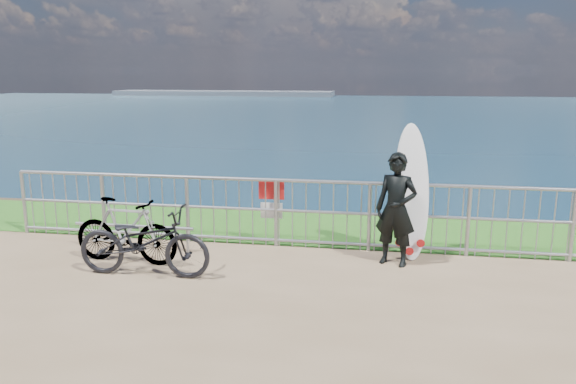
% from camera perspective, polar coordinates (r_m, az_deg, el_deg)
% --- Properties ---
extents(grass_strip, '(120.00, 120.00, 0.00)m').
position_cam_1_polar(grass_strip, '(10.20, 2.73, -3.73)').
color(grass_strip, '#27671C').
rests_on(grass_strip, ground).
extents(seascape, '(260.00, 260.00, 5.00)m').
position_cam_1_polar(seascape, '(161.07, -6.49, 9.72)').
color(seascape, brown).
rests_on(seascape, ground).
extents(railing, '(10.06, 0.10, 1.13)m').
position_cam_1_polar(railing, '(9.00, 1.96, -2.14)').
color(railing, '#999BA1').
rests_on(railing, ground).
extents(surfer, '(0.71, 0.58, 1.67)m').
position_cam_1_polar(surfer, '(8.32, 10.93, -1.75)').
color(surfer, black).
rests_on(surfer, ground).
extents(surfboard, '(0.63, 0.58, 2.06)m').
position_cam_1_polar(surfboard, '(8.67, 12.43, -0.49)').
color(surfboard, white).
rests_on(surfboard, ground).
extents(bicycle_near, '(1.90, 0.69, 0.99)m').
position_cam_1_polar(bicycle_near, '(8.05, -14.43, -4.90)').
color(bicycle_near, black).
rests_on(bicycle_near, ground).
extents(bicycle_far, '(1.68, 0.61, 0.99)m').
position_cam_1_polar(bicycle_far, '(8.65, -16.18, -3.80)').
color(bicycle_far, black).
rests_on(bicycle_far, ground).
extents(bike_rack, '(1.99, 0.05, 0.41)m').
position_cam_1_polar(bike_rack, '(9.30, -15.40, -3.62)').
color(bike_rack, '#999BA1').
rests_on(bike_rack, ground).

